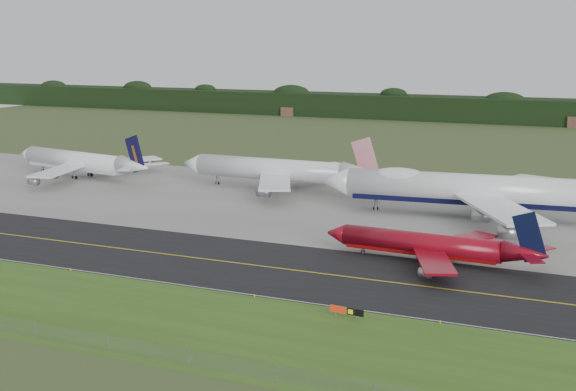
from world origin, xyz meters
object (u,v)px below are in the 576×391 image
(jet_navy_gold, at_px, (81,162))
(taxiway_sign, at_px, (347,311))
(jet_red_737, at_px, (433,246))
(jet_ba_747, at_px, (476,190))
(jet_star_tail, at_px, (280,171))

(jet_navy_gold, xyz_separation_m, taxiway_sign, (112.76, -83.49, -3.41))
(jet_red_737, xyz_separation_m, jet_navy_gold, (-116.65, 48.46, 1.58))
(jet_red_737, bearing_deg, taxiway_sign, -96.34)
(jet_ba_747, distance_m, jet_red_737, 41.14)
(jet_ba_747, height_order, jet_red_737, jet_ba_747)
(jet_ba_747, xyz_separation_m, jet_red_737, (0.30, -41.00, -3.30))
(jet_star_tail, distance_m, taxiway_sign, 102.77)
(jet_red_737, distance_m, jet_navy_gold, 126.33)
(jet_red_737, height_order, jet_star_tail, jet_star_tail)
(jet_ba_747, bearing_deg, jet_star_tail, 166.69)
(jet_navy_gold, distance_m, taxiway_sign, 140.35)
(jet_ba_747, relative_size, taxiway_sign, 14.14)
(jet_red_737, bearing_deg, jet_navy_gold, 157.44)
(jet_red_737, relative_size, jet_star_tail, 0.70)
(jet_ba_747, xyz_separation_m, jet_star_tail, (-54.83, 12.97, -1.18))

